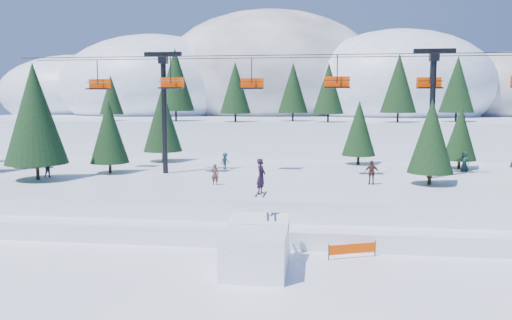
# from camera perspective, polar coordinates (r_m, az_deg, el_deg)

# --- Properties ---
(ground) EXTENTS (160.00, 160.00, 0.00)m
(ground) POSITION_cam_1_polar(r_m,az_deg,el_deg) (25.17, -2.63, -13.47)
(ground) COLOR white
(ground) RESTS_ON ground
(mid_shelf) EXTENTS (70.00, 22.00, 2.50)m
(mid_shelf) POSITION_cam_1_polar(r_m,az_deg,el_deg) (42.13, 1.52, -3.41)
(mid_shelf) COLOR white
(mid_shelf) RESTS_ON ground
(berm) EXTENTS (70.00, 6.00, 1.10)m
(berm) POSITION_cam_1_polar(r_m,az_deg,el_deg) (32.57, -0.23, -7.72)
(berm) COLOR white
(berm) RESTS_ON ground
(mountain_ridge) EXTENTS (119.00, 60.00, 26.46)m
(mountain_ridge) POSITION_cam_1_polar(r_m,az_deg,el_deg) (97.09, 1.77, 7.34)
(mountain_ridge) COLOR white
(mountain_ridge) RESTS_ON ground
(jump_kicker) EXTENTS (3.20, 4.40, 5.66)m
(jump_kicker) POSITION_cam_1_polar(r_m,az_deg,el_deg) (25.92, -0.02, -10.00)
(jump_kicker) COLOR white
(jump_kicker) RESTS_ON ground
(chairlift) EXTENTS (46.00, 3.21, 10.28)m
(chairlift) POSITION_cam_1_polar(r_m,az_deg,el_deg) (41.36, 4.41, 7.62)
(chairlift) COLOR black
(chairlift) RESTS_ON mid_shelf
(conifer_stand) EXTENTS (61.63, 17.18, 10.32)m
(conifer_stand) POSITION_cam_1_polar(r_m,az_deg,el_deg) (41.77, 8.51, 4.55)
(conifer_stand) COLOR black
(conifer_stand) RESTS_ON mid_shelf
(distant_skiers) EXTENTS (35.49, 10.46, 1.81)m
(distant_skiers) POSITION_cam_1_polar(r_m,az_deg,el_deg) (41.39, 3.70, -0.69)
(distant_skiers) COLOR #472522
(distant_skiers) RESTS_ON mid_shelf
(banner_near) EXTENTS (2.66, 1.09, 0.90)m
(banner_near) POSITION_cam_1_polar(r_m,az_deg,el_deg) (28.59, 10.95, -9.94)
(banner_near) COLOR black
(banner_near) RESTS_ON ground
(banner_far) EXTENTS (2.70, 1.00, 0.90)m
(banner_far) POSITION_cam_1_polar(r_m,az_deg,el_deg) (31.01, 14.53, -8.71)
(banner_far) COLOR black
(banner_far) RESTS_ON ground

